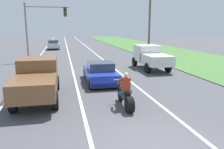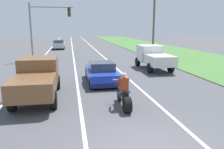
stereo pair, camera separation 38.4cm
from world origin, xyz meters
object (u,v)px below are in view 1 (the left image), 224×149
at_px(sports_car_blue, 100,73).
at_px(motorcycle_with_rider, 126,95).
at_px(pickup_truck_left_lane_brown, 37,78).
at_px(distant_car_far_ahead, 54,45).
at_px(pickup_truck_right_shoulder_white, 151,56).
at_px(traffic_light_mast_near, 40,23).

bearing_deg(sports_car_blue, motorcycle_with_rider, -86.17).
height_order(pickup_truck_left_lane_brown, distant_car_far_ahead, pickup_truck_left_lane_brown).
xyz_separation_m(motorcycle_with_rider, pickup_truck_right_shoulder_white, (4.70, 8.86, 0.51)).
xyz_separation_m(motorcycle_with_rider, sports_car_blue, (-0.33, 4.98, 0.04)).
xyz_separation_m(pickup_truck_right_shoulder_white, distant_car_far_ahead, (-8.77, 20.04, -0.33)).
bearing_deg(pickup_truck_right_shoulder_white, motorcycle_with_rider, -117.93).
xyz_separation_m(motorcycle_with_rider, distant_car_far_ahead, (-4.08, 28.90, 0.18)).
bearing_deg(traffic_light_mast_near, sports_car_blue, -67.18).
bearing_deg(sports_car_blue, distant_car_far_ahead, 98.89).
bearing_deg(motorcycle_with_rider, distant_car_far_ahead, 98.03).
xyz_separation_m(pickup_truck_left_lane_brown, traffic_light_mast_near, (-0.91, 13.66, 2.88)).
bearing_deg(pickup_truck_right_shoulder_white, distant_car_far_ahead, 113.65).
relative_size(sports_car_blue, traffic_light_mast_near, 0.72).
xyz_separation_m(pickup_truck_left_lane_brown, pickup_truck_right_shoulder_white, (8.66, 6.74, 0.00)).
xyz_separation_m(sports_car_blue, traffic_light_mast_near, (-4.54, 10.79, 3.36)).
relative_size(pickup_truck_right_shoulder_white, traffic_light_mast_near, 0.80).
relative_size(motorcycle_with_rider, distant_car_far_ahead, 0.55).
bearing_deg(sports_car_blue, pickup_truck_right_shoulder_white, 37.66).
distance_m(motorcycle_with_rider, distant_car_far_ahead, 29.19).
bearing_deg(sports_car_blue, traffic_light_mast_near, 112.82).
height_order(sports_car_blue, pickup_truck_right_shoulder_white, pickup_truck_right_shoulder_white).
bearing_deg(motorcycle_with_rider, pickup_truck_right_shoulder_white, 62.07).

